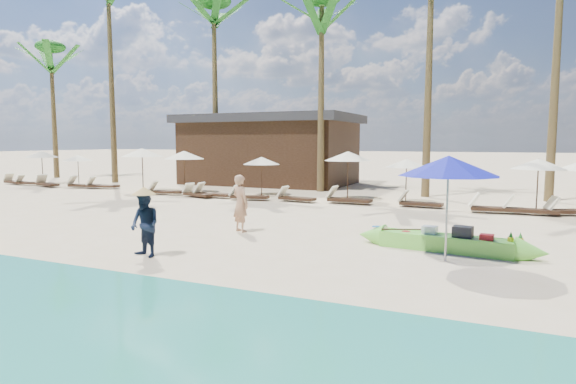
% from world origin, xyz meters
% --- Properties ---
extents(ground, '(240.00, 240.00, 0.00)m').
position_xyz_m(ground, '(0.00, 0.00, 0.00)').
color(ground, beige).
rests_on(ground, ground).
extents(wet_sand_strip, '(240.00, 4.50, 0.01)m').
position_xyz_m(wet_sand_strip, '(0.00, -5.00, 0.00)').
color(wet_sand_strip, tan).
rests_on(wet_sand_strip, ground).
extents(green_canoe, '(5.03, 1.00, 0.64)m').
position_xyz_m(green_canoe, '(4.37, 2.28, 0.22)').
color(green_canoe, '#73E947').
rests_on(green_canoe, ground).
extents(tourist, '(0.73, 0.62, 1.69)m').
position_xyz_m(tourist, '(-1.45, 2.42, 0.84)').
color(tourist, tan).
rests_on(tourist, ground).
extents(vendor_green, '(0.85, 0.73, 1.51)m').
position_xyz_m(vendor_green, '(-1.88, -1.22, 0.76)').
color(vendor_green, '#131E36').
rests_on(vendor_green, ground).
extents(blue_umbrella, '(2.19, 2.19, 2.35)m').
position_xyz_m(blue_umbrella, '(4.49, 1.25, 2.13)').
color(blue_umbrella, '#99999E').
rests_on(blue_umbrella, ground).
extents(resort_parasol_0, '(2.00, 2.00, 2.06)m').
position_xyz_m(resort_parasol_0, '(-21.02, 11.43, 1.86)').
color(resort_parasol_0, '#392417').
rests_on(resort_parasol_0, ground).
extents(lounger_0_left, '(1.85, 0.76, 0.61)m').
position_xyz_m(lounger_0_left, '(-22.27, 10.38, 0.20)').
color(lounger_0_left, '#392417').
rests_on(lounger_0_left, ground).
extents(lounger_0_right, '(1.72, 0.85, 0.56)m').
position_xyz_m(lounger_0_right, '(-21.00, 10.36, 0.19)').
color(lounger_0_right, '#392417').
rests_on(lounger_0_right, ground).
extents(resort_parasol_1, '(1.79, 1.79, 1.85)m').
position_xyz_m(resort_parasol_1, '(-18.04, 11.53, 1.66)').
color(resort_parasol_1, '#392417').
rests_on(resort_parasol_1, ground).
extents(lounger_1_left, '(1.93, 1.02, 0.63)m').
position_xyz_m(lounger_1_left, '(-19.02, 10.06, 0.21)').
color(lounger_1_left, '#392417').
rests_on(lounger_1_left, ground).
extents(lounger_1_right, '(1.95, 0.99, 0.63)m').
position_xyz_m(lounger_1_right, '(-16.44, 10.32, 0.21)').
color(lounger_1_right, '#392417').
rests_on(lounger_1_right, ground).
extents(resort_parasol_2, '(2.24, 2.24, 2.31)m').
position_xyz_m(resort_parasol_2, '(-12.01, 10.33, 2.08)').
color(resort_parasol_2, '#392417').
rests_on(resort_parasol_2, ground).
extents(lounger_2_left, '(1.86, 1.07, 0.60)m').
position_xyz_m(lounger_2_left, '(-15.15, 10.50, 0.20)').
color(lounger_2_left, '#392417').
rests_on(lounger_2_left, ground).
extents(resort_parasol_3, '(2.12, 2.12, 2.19)m').
position_xyz_m(resort_parasol_3, '(-9.49, 10.59, 1.97)').
color(resort_parasol_3, '#392417').
rests_on(resort_parasol_3, ground).
extents(lounger_3_left, '(1.82, 0.94, 0.59)m').
position_xyz_m(lounger_3_left, '(-9.92, 9.47, 0.20)').
color(lounger_3_left, '#392417').
rests_on(lounger_3_left, ground).
extents(lounger_3_right, '(1.82, 0.94, 0.59)m').
position_xyz_m(lounger_3_right, '(-7.77, 9.19, 0.20)').
color(lounger_3_right, '#392417').
rests_on(lounger_3_right, ground).
extents(resort_parasol_4, '(1.85, 1.85, 1.90)m').
position_xyz_m(resort_parasol_4, '(-5.35, 11.27, 1.72)').
color(resort_parasol_4, '#392417').
rests_on(resort_parasol_4, ground).
extents(lounger_4_left, '(1.89, 0.66, 0.63)m').
position_xyz_m(lounger_4_left, '(-7.08, 9.37, 0.21)').
color(lounger_4_left, '#392417').
rests_on(lounger_4_left, ground).
extents(lounger_4_right, '(1.89, 0.90, 0.62)m').
position_xyz_m(lounger_4_right, '(-5.05, 9.24, 0.21)').
color(lounger_4_right, '#392417').
rests_on(lounger_4_right, ground).
extents(resort_parasol_5, '(2.15, 2.15, 2.22)m').
position_xyz_m(resort_parasol_5, '(-0.93, 11.33, 2.00)').
color(resort_parasol_5, '#392417').
rests_on(resort_parasol_5, ground).
extents(lounger_5_left, '(1.80, 0.73, 0.60)m').
position_xyz_m(lounger_5_left, '(-2.84, 9.61, 0.20)').
color(lounger_5_left, '#392417').
rests_on(lounger_5_left, ground).
extents(resort_parasol_6, '(1.86, 1.86, 1.92)m').
position_xyz_m(resort_parasol_6, '(1.71, 11.33, 1.73)').
color(resort_parasol_6, '#392417').
rests_on(resort_parasol_6, ground).
extents(lounger_6_left, '(1.97, 0.68, 0.66)m').
position_xyz_m(lounger_6_left, '(-0.53, 9.87, 0.22)').
color(lounger_6_left, '#392417').
rests_on(lounger_6_left, ground).
extents(lounger_6_right, '(1.79, 0.64, 0.60)m').
position_xyz_m(lounger_6_right, '(2.46, 10.00, 0.20)').
color(lounger_6_right, '#392417').
rests_on(lounger_6_right, ground).
extents(resort_parasol_7, '(1.98, 1.98, 2.04)m').
position_xyz_m(resort_parasol_7, '(6.74, 10.08, 1.84)').
color(resort_parasol_7, '#392417').
rests_on(resort_parasol_7, ground).
extents(lounger_7_left, '(1.88, 0.64, 0.63)m').
position_xyz_m(lounger_7_left, '(6.45, 9.61, 0.21)').
color(lounger_7_left, '#392417').
rests_on(lounger_7_left, ground).
extents(lounger_7_right, '(1.98, 0.79, 0.66)m').
position_xyz_m(lounger_7_right, '(5.28, 9.51, 0.22)').
color(lounger_7_right, '#392417').
rests_on(lounger_7_right, ground).
extents(lounger_8_left, '(1.90, 1.15, 0.62)m').
position_xyz_m(lounger_8_left, '(7.80, 9.99, 0.21)').
color(lounger_8_left, '#392417').
rests_on(lounger_8_left, ground).
extents(palm_0, '(2.08, 2.08, 9.90)m').
position_xyz_m(palm_0, '(-24.62, 15.48, 8.11)').
color(palm_0, brown).
rests_on(palm_0, ground).
extents(palm_1, '(2.08, 2.08, 13.60)m').
position_xyz_m(palm_1, '(-17.59, 14.06, 10.82)').
color(palm_1, brown).
rests_on(palm_1, ground).
extents(palm_2, '(2.08, 2.08, 11.33)m').
position_xyz_m(palm_2, '(-10.45, 15.08, 9.18)').
color(palm_2, brown).
rests_on(palm_2, ground).
extents(palm_3, '(2.08, 2.08, 10.52)m').
position_xyz_m(palm_3, '(-3.36, 14.27, 8.58)').
color(palm_3, brown).
rests_on(palm_3, ground).
extents(pavilion_west, '(10.80, 6.60, 4.30)m').
position_xyz_m(pavilion_west, '(-8.00, 17.50, 2.19)').
color(pavilion_west, '#392417').
rests_on(pavilion_west, ground).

